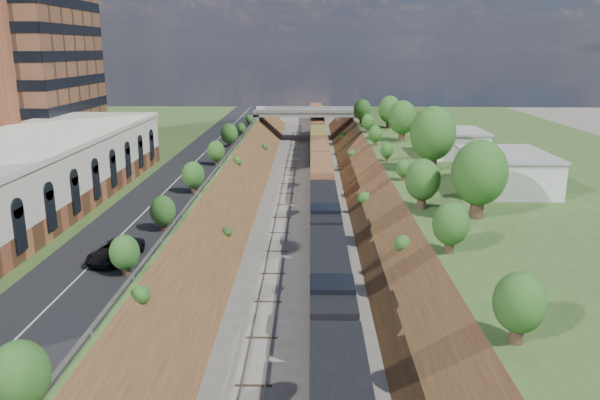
# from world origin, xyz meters

# --- Properties ---
(platform_left) EXTENTS (44.00, 180.00, 5.00)m
(platform_left) POSITION_xyz_m (-33.00, 60.00, 2.50)
(platform_left) COLOR #335422
(platform_left) RESTS_ON ground
(platform_right) EXTENTS (44.00, 180.00, 5.00)m
(platform_right) POSITION_xyz_m (33.00, 60.00, 2.50)
(platform_right) COLOR #335422
(platform_right) RESTS_ON ground
(embankment_left) EXTENTS (10.00, 180.00, 10.00)m
(embankment_left) POSITION_xyz_m (-11.00, 60.00, 0.00)
(embankment_left) COLOR brown
(embankment_left) RESTS_ON ground
(embankment_right) EXTENTS (10.00, 180.00, 10.00)m
(embankment_right) POSITION_xyz_m (11.00, 60.00, 0.00)
(embankment_right) COLOR brown
(embankment_right) RESTS_ON ground
(rail_left_track) EXTENTS (1.58, 180.00, 0.18)m
(rail_left_track) POSITION_xyz_m (-2.60, 60.00, 0.09)
(rail_left_track) COLOR gray
(rail_left_track) RESTS_ON ground
(rail_right_track) EXTENTS (1.58, 180.00, 0.18)m
(rail_right_track) POSITION_xyz_m (2.60, 60.00, 0.09)
(rail_right_track) COLOR gray
(rail_right_track) RESTS_ON ground
(road) EXTENTS (8.00, 180.00, 0.10)m
(road) POSITION_xyz_m (-15.50, 60.00, 5.05)
(road) COLOR black
(road) RESTS_ON platform_left
(guardrail) EXTENTS (0.10, 171.00, 0.70)m
(guardrail) POSITION_xyz_m (-11.40, 59.80, 5.55)
(guardrail) COLOR #99999E
(guardrail) RESTS_ON platform_left
(overpass) EXTENTS (24.50, 8.30, 7.40)m
(overpass) POSITION_xyz_m (0.00, 122.00, 4.92)
(overpass) COLOR gray
(overpass) RESTS_ON ground
(white_building_near) EXTENTS (9.00, 12.00, 4.00)m
(white_building_near) POSITION_xyz_m (23.50, 52.00, 7.00)
(white_building_near) COLOR silver
(white_building_near) RESTS_ON platform_right
(white_building_far) EXTENTS (8.00, 10.00, 3.60)m
(white_building_far) POSITION_xyz_m (23.00, 74.00, 6.80)
(white_building_far) COLOR silver
(white_building_far) RESTS_ON platform_right
(tree_right_large) EXTENTS (5.25, 5.25, 7.61)m
(tree_right_large) POSITION_xyz_m (17.00, 40.00, 9.38)
(tree_right_large) COLOR #473323
(tree_right_large) RESTS_ON platform_right
(tree_left_crest) EXTENTS (2.45, 2.45, 3.55)m
(tree_left_crest) POSITION_xyz_m (-11.80, 20.00, 7.04)
(tree_left_crest) COLOR #473323
(tree_left_crest) RESTS_ON platform_left
(freight_train) EXTENTS (3.25, 165.19, 4.80)m
(freight_train) POSITION_xyz_m (2.60, 85.22, 2.74)
(freight_train) COLOR black
(freight_train) RESTS_ON ground
(suv) EXTENTS (3.67, 5.82, 1.50)m
(suv) POSITION_xyz_m (-13.97, 27.61, 5.85)
(suv) COLOR black
(suv) RESTS_ON road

